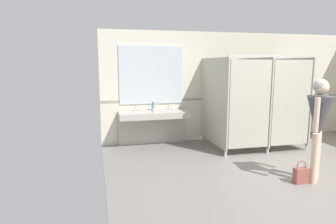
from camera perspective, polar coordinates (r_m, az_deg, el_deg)
ground_plane at (r=5.57m, az=27.76°, el=-12.51°), size 6.94×6.84×0.10m
wall_back at (r=7.86m, az=13.06°, el=4.92°), size 6.94×0.12×2.71m
wall_back_tile_band at (r=7.84m, az=13.19°, el=2.67°), size 6.94×0.01×0.06m
vanity_counter at (r=6.95m, az=-2.88°, el=-1.55°), size 1.63×0.60×0.94m
mirror_panel at (r=7.05m, az=-3.29°, el=7.20°), size 1.53×0.02×1.38m
bathroom_stalls at (r=6.99m, az=17.06°, el=2.12°), size 2.04×1.52×2.10m
person_standing at (r=5.27m, az=27.30°, el=-0.96°), size 0.56×0.56×1.69m
handbag at (r=5.33m, az=24.43°, el=-11.10°), size 0.23×0.12×0.38m
soap_dispenser at (r=6.99m, az=-2.94°, el=1.00°), size 0.07×0.07×0.20m
paper_cup at (r=6.71m, az=-2.80°, el=0.26°), size 0.07×0.07×0.08m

